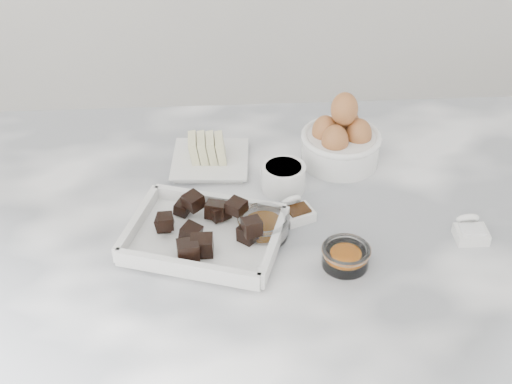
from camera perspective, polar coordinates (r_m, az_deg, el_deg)
marble_slab at (r=1.21m, az=-0.86°, el=-3.17°), size 1.20×0.80×0.04m
chocolate_dish at (r=1.14m, az=-4.17°, el=-3.16°), size 0.29×0.25×0.06m
butter_plate at (r=1.33m, az=-3.80°, el=2.95°), size 0.15×0.15×0.06m
sugar_ramekin at (r=1.26m, az=2.20°, el=1.25°), size 0.08×0.08×0.05m
egg_bowl at (r=1.33m, az=6.81°, el=4.14°), size 0.15×0.15×0.14m
honey_bowl at (r=1.16m, az=0.60°, el=-2.71°), size 0.09×0.09×0.04m
zest_bowl at (r=1.11m, az=7.19°, el=-5.06°), size 0.08×0.08×0.03m
vanilla_spoon at (r=1.20m, az=3.24°, el=-1.51°), size 0.06×0.07×0.04m
salt_spoon at (r=1.21m, az=16.77°, el=-2.95°), size 0.05×0.06×0.04m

